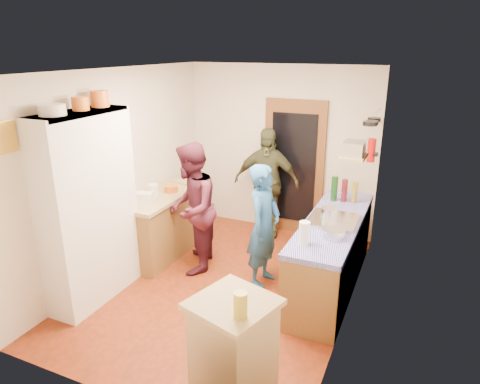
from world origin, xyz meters
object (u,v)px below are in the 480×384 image
Objects in this scene: right_counter_base at (331,256)px; person_hob at (265,227)px; person_left at (194,207)px; island_base at (233,351)px; person_back at (267,183)px; hutch_body at (89,209)px.

person_hob reaches higher than right_counter_base.
person_left is (-1.76, -0.22, 0.44)m from right_counter_base.
person_back is (-0.91, 3.20, 0.42)m from island_base.
person_left is (0.74, 1.08, -0.24)m from hutch_body.
island_base is 0.50× the size of person_back.
right_counter_base is 1.29× the size of person_back.
person_back is at bearing 63.59° from hutch_body.
person_hob is at bearing -161.82° from right_counter_base.
hutch_body is 1.29× the size of person_back.
island_base is 0.50× the size of person_left.
hutch_body reaches higher than person_hob.
person_left reaches higher than person_hob.
right_counter_base is 1.43× the size of person_hob.
hutch_body is at bearing -53.08° from person_left.
island_base is (2.13, -0.74, -0.67)m from hutch_body.
person_hob is 0.90× the size of person_left.
person_hob is at bearing -79.55° from person_back.
right_counter_base is 1.83m from person_left.
island_base is at bearing -83.46° from person_back.
person_back is (-1.28, 1.16, 0.43)m from right_counter_base.
island_base is at bearing -100.28° from right_counter_base.
person_back reaches higher than person_hob.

